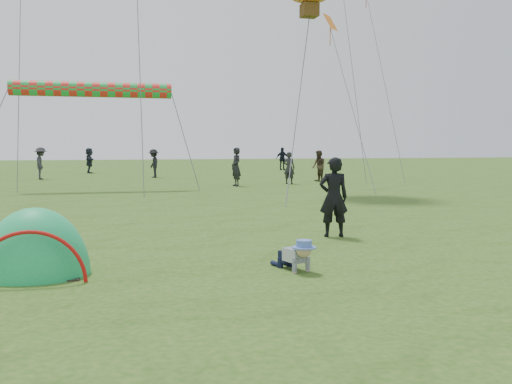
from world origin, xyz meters
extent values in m
plane|color=#255113|center=(0.00, 0.00, 0.00)|extent=(140.00, 140.00, 0.00)
ellipsoid|color=#1CA25A|center=(-3.33, 1.10, 0.00)|extent=(1.57, 1.30, 2.00)
imported|color=black|center=(2.21, 3.37, 0.83)|extent=(0.66, 0.49, 1.65)
imported|color=black|center=(3.37, 18.24, 0.90)|extent=(0.55, 0.73, 1.80)
imported|color=black|center=(10.43, 34.11, 0.87)|extent=(1.08, 0.92, 1.74)
imported|color=#2F2F35|center=(-6.06, 26.11, 0.90)|extent=(0.77, 1.21, 1.79)
imported|color=#403326|center=(8.23, 20.33, 0.82)|extent=(0.72, 0.87, 1.64)
imported|color=black|center=(0.16, 26.39, 0.84)|extent=(0.78, 1.17, 1.67)
imported|color=#1D222F|center=(-3.71, 32.96, 0.86)|extent=(0.63, 1.63, 1.72)
imported|color=#242428|center=(6.21, 19.08, 0.79)|extent=(0.69, 0.65, 1.58)
cylinder|color=red|center=(-2.95, 17.54, 4.24)|extent=(6.56, 0.64, 0.64)
plane|color=orange|center=(7.76, 17.73, 7.61)|extent=(0.93, 0.93, 0.76)
camera|label=1|loc=(-2.23, -7.61, 1.90)|focal=40.00mm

